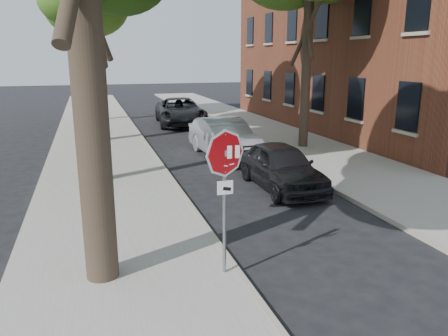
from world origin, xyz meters
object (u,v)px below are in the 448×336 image
object	(u,v)px
stop_sign	(225,175)
car_a	(281,166)
car_d	(180,112)
car_b	(224,138)

from	to	relation	value
stop_sign	car_a	size ratio (longest dim) A/B	0.65
stop_sign	car_d	xyz separation A→B (m)	(2.99, 18.40, -1.17)
stop_sign	car_a	world-z (taller)	stop_sign
car_a	car_b	size ratio (longest dim) A/B	0.87
car_a	car_b	bearing A→B (deg)	94.41
car_a	car_d	distance (m)	13.54
stop_sign	car_b	world-z (taller)	stop_sign
car_a	stop_sign	bearing A→B (deg)	-124.22
stop_sign	car_d	bearing A→B (deg)	80.77
stop_sign	car_a	distance (m)	6.01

